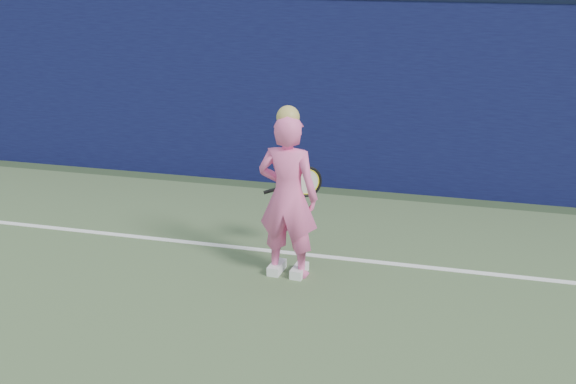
# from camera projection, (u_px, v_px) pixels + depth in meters

# --- Properties ---
(backstop_wall) EXTENTS (24.00, 0.40, 2.50)m
(backstop_wall) POSITION_uv_depth(u_px,v_px,m) (273.00, 91.00, 9.86)
(backstop_wall) COLOR #0C0D37
(backstop_wall) RESTS_ON ground
(player) EXTENTS (0.63, 0.44, 1.73)m
(player) POSITION_uv_depth(u_px,v_px,m) (288.00, 196.00, 7.03)
(player) COLOR pink
(player) RESTS_ON ground
(racket) EXTENTS (0.61, 0.23, 0.33)m
(racket) POSITION_uv_depth(u_px,v_px,m) (304.00, 183.00, 7.48)
(racket) COLOR black
(racket) RESTS_ON ground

